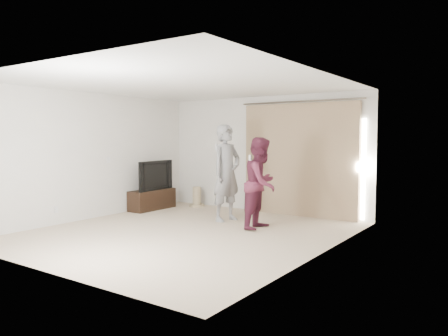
{
  "coord_description": "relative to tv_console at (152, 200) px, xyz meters",
  "views": [
    {
      "loc": [
        4.87,
        -5.87,
        1.68
      ],
      "look_at": [
        -0.02,
        1.2,
        1.08
      ],
      "focal_mm": 35.0,
      "sensor_mm": 36.0,
      "label": 1
    }
  ],
  "objects": [
    {
      "name": "floor",
      "position": [
        2.27,
        -1.49,
        -0.23
      ],
      "size": [
        5.5,
        5.5,
        0.0
      ],
      "primitive_type": "plane",
      "color": "#B9A98B",
      "rests_on": "ground"
    },
    {
      "name": "wall_back",
      "position": [
        2.27,
        1.26,
        1.07
      ],
      "size": [
        5.0,
        0.04,
        2.6
      ],
      "primitive_type": "cube",
      "color": "silver",
      "rests_on": "ground"
    },
    {
      "name": "wall_left",
      "position": [
        -0.23,
        -1.49,
        1.07
      ],
      "size": [
        0.04,
        5.5,
        2.6
      ],
      "color": "silver",
      "rests_on": "ground"
    },
    {
      "name": "ceiling",
      "position": [
        2.27,
        -1.49,
        2.37
      ],
      "size": [
        5.0,
        5.5,
        0.01
      ],
      "primitive_type": "cube",
      "color": "silver",
      "rests_on": "wall_back"
    },
    {
      "name": "curtain",
      "position": [
        3.18,
        1.19,
        0.97
      ],
      "size": [
        2.8,
        0.11,
        2.46
      ],
      "color": "tan",
      "rests_on": "ground"
    },
    {
      "name": "tv_console",
      "position": [
        0.0,
        0.0,
        0.0
      ],
      "size": [
        0.42,
        1.2,
        0.46
      ],
      "primitive_type": "cube",
      "color": "black",
      "rests_on": "ground"
    },
    {
      "name": "tv",
      "position": [
        0.0,
        0.0,
        0.57
      ],
      "size": [
        0.28,
        1.19,
        0.68
      ],
      "primitive_type": "imported",
      "rotation": [
        0.0,
        0.0,
        1.68
      ],
      "color": "black",
      "rests_on": "tv_console"
    },
    {
      "name": "scratching_post",
      "position": [
        0.61,
        0.91,
        -0.04
      ],
      "size": [
        0.36,
        0.36,
        0.48
      ],
      "color": "tan",
      "rests_on": "ground"
    },
    {
      "name": "person_man",
      "position": [
        2.21,
        -0.15,
        0.74
      ],
      "size": [
        0.58,
        0.78,
        1.94
      ],
      "color": "slate",
      "rests_on": "ground"
    },
    {
      "name": "person_woman",
      "position": [
        3.17,
        -0.42,
        0.61
      ],
      "size": [
        0.69,
        0.86,
        1.68
      ],
      "color": "#541E31",
      "rests_on": "ground"
    }
  ]
}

